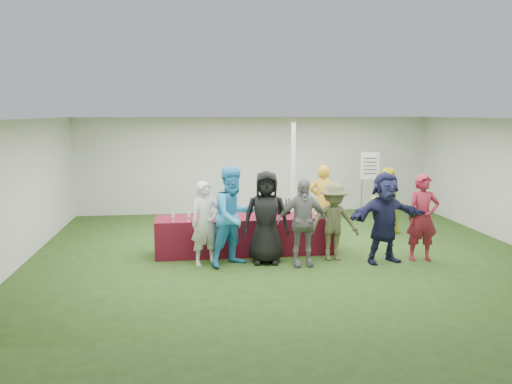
{
  "coord_description": "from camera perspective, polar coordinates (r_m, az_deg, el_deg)",
  "views": [
    {
      "loc": [
        -1.79,
        -9.95,
        2.83
      ],
      "look_at": [
        -0.54,
        -0.19,
        1.25
      ],
      "focal_mm": 35.0,
      "sensor_mm": 36.0,
      "label": 1
    }
  ],
  "objects": [
    {
      "name": "staff_pourer",
      "position": [
        11.44,
        7.61,
        -1.03
      ],
      "size": [
        0.71,
        0.6,
        1.66
      ],
      "primitive_type": "imported",
      "rotation": [
        0.0,
        0.0,
        2.75
      ],
      "color": "gold",
      "rests_on": "ground"
    },
    {
      "name": "water_bottle",
      "position": [
        10.1,
        -0.85,
        -2.16
      ],
      "size": [
        0.07,
        0.07,
        0.23
      ],
      "color": "silver",
      "rests_on": "serving_table"
    },
    {
      "name": "dump_bucket",
      "position": [
        10.09,
        7.65,
        -2.35
      ],
      "size": [
        0.26,
        0.26,
        0.18
      ],
      "primitive_type": "cylinder",
      "color": "slate",
      "rests_on": "serving_table"
    },
    {
      "name": "serving_table",
      "position": [
        10.13,
        -1.13,
        -4.92
      ],
      "size": [
        3.6,
        0.8,
        0.75
      ],
      "primitive_type": "cube",
      "color": "maroon",
      "rests_on": "ground"
    },
    {
      "name": "wine_bottles",
      "position": [
        10.23,
        2.24,
        -1.93
      ],
      "size": [
        0.72,
        0.15,
        0.32
      ],
      "color": "black",
      "rests_on": "serving_table"
    },
    {
      "name": "customer_5",
      "position": [
        9.7,
        14.49,
        -2.85
      ],
      "size": [
        1.68,
        0.81,
        1.73
      ],
      "primitive_type": "imported",
      "rotation": [
        0.0,
        0.0,
        0.19
      ],
      "color": "#191C3E",
      "rests_on": "ground"
    },
    {
      "name": "tent",
      "position": [
        11.48,
        4.26,
        1.68
      ],
      "size": [
        10.0,
        10.0,
        10.0
      ],
      "color": "white",
      "rests_on": "ground"
    },
    {
      "name": "wine_list_sign",
      "position": [
        13.33,
        12.87,
        2.36
      ],
      "size": [
        0.5,
        0.03,
        1.8
      ],
      "color": "slate",
      "rests_on": "ground"
    },
    {
      "name": "wine_glasses",
      "position": [
        9.73,
        -3.95,
        -2.58
      ],
      "size": [
        2.84,
        0.13,
        0.16
      ],
      "color": "silver",
      "rests_on": "serving_table"
    },
    {
      "name": "customer_2",
      "position": [
        9.37,
        1.17,
        -2.91
      ],
      "size": [
        0.92,
        0.65,
        1.76
      ],
      "primitive_type": "imported",
      "rotation": [
        0.0,
        0.0,
        -0.11
      ],
      "color": "black",
      "rests_on": "ground"
    },
    {
      "name": "ground",
      "position": [
        10.5,
        2.8,
        -6.53
      ],
      "size": [
        60.0,
        60.0,
        0.0
      ],
      "primitive_type": "plane",
      "color": "#284719",
      "rests_on": "ground"
    },
    {
      "name": "bar_towel",
      "position": [
        10.36,
        7.4,
        -2.45
      ],
      "size": [
        0.25,
        0.18,
        0.03
      ],
      "primitive_type": "cube",
      "color": "white",
      "rests_on": "serving_table"
    },
    {
      "name": "staff_back",
      "position": [
        12.05,
        14.59,
        -0.98
      ],
      "size": [
        0.84,
        0.7,
        1.56
      ],
      "primitive_type": "imported",
      "rotation": [
        0.0,
        0.0,
        3.3
      ],
      "color": "yellow",
      "rests_on": "ground"
    },
    {
      "name": "customer_0",
      "position": [
        9.32,
        -5.79,
        -3.59
      ],
      "size": [
        0.67,
        0.55,
        1.57
      ],
      "primitive_type": "imported",
      "rotation": [
        0.0,
        0.0,
        0.35
      ],
      "color": "silver",
      "rests_on": "ground"
    },
    {
      "name": "customer_3",
      "position": [
        9.26,
        5.31,
        -3.45
      ],
      "size": [
        0.97,
        0.41,
        1.64
      ],
      "primitive_type": "imported",
      "rotation": [
        0.0,
        0.0,
        -0.01
      ],
      "color": "slate",
      "rests_on": "ground"
    },
    {
      "name": "customer_6",
      "position": [
        10.06,
        18.51,
        -2.8
      ],
      "size": [
        0.64,
        0.45,
        1.67
      ],
      "primitive_type": "imported",
      "rotation": [
        0.0,
        0.0,
        -0.09
      ],
      "color": "maroon",
      "rests_on": "ground"
    },
    {
      "name": "customer_1",
      "position": [
        9.22,
        -2.56,
        -2.79
      ],
      "size": [
        1.14,
        1.07,
        1.86
      ],
      "primitive_type": "imported",
      "rotation": [
        0.0,
        0.0,
        0.55
      ],
      "color": "#2E97D7",
      "rests_on": "ground"
    },
    {
      "name": "customer_4",
      "position": [
        9.69,
        8.88,
        -3.36
      ],
      "size": [
        0.98,
        0.57,
        1.51
      ],
      "primitive_type": "imported",
      "rotation": [
        0.0,
        0.0,
        -0.01
      ],
      "color": "brown",
      "rests_on": "ground"
    }
  ]
}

